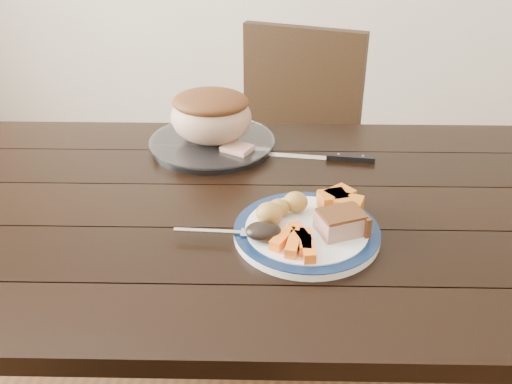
# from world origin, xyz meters

# --- Properties ---
(dining_table) EXTENTS (1.69, 1.07, 0.75)m
(dining_table) POSITION_xyz_m (0.00, 0.00, 0.66)
(dining_table) COLOR black
(dining_table) RESTS_ON ground
(chair_far) EXTENTS (0.50, 0.51, 0.93)m
(chair_far) POSITION_xyz_m (0.11, 0.74, 0.52)
(chair_far) COLOR black
(chair_far) RESTS_ON ground
(dinner_plate) EXTENTS (0.29, 0.29, 0.02)m
(dinner_plate) POSITION_xyz_m (0.19, -0.09, 0.76)
(dinner_plate) COLOR white
(dinner_plate) RESTS_ON dining_table
(plate_rim) EXTENTS (0.29, 0.29, 0.02)m
(plate_rim) POSITION_xyz_m (0.19, -0.09, 0.77)
(plate_rim) COLOR #0C1E3F
(plate_rim) RESTS_ON dinner_plate
(serving_platter) EXTENTS (0.32, 0.32, 0.02)m
(serving_platter) POSITION_xyz_m (-0.07, 0.28, 0.76)
(serving_platter) COLOR white
(serving_platter) RESTS_ON dining_table
(pork_slice) EXTENTS (0.11, 0.10, 0.04)m
(pork_slice) POSITION_xyz_m (0.26, -0.10, 0.79)
(pork_slice) COLOR tan
(pork_slice) RESTS_ON dinner_plate
(roasted_potatoes) EXTENTS (0.10, 0.10, 0.05)m
(roasted_potatoes) POSITION_xyz_m (0.14, -0.06, 0.79)
(roasted_potatoes) COLOR gold
(roasted_potatoes) RESTS_ON dinner_plate
(carrot_batons) EXTENTS (0.09, 0.11, 0.02)m
(carrot_batons) POSITION_xyz_m (0.18, -0.16, 0.78)
(carrot_batons) COLOR orange
(carrot_batons) RESTS_ON dinner_plate
(pumpkin_wedges) EXTENTS (0.10, 0.09, 0.04)m
(pumpkin_wedges) POSITION_xyz_m (0.26, -0.02, 0.79)
(pumpkin_wedges) COLOR orange
(pumpkin_wedges) RESTS_ON dinner_plate
(dark_mushroom) EXTENTS (0.07, 0.05, 0.03)m
(dark_mushroom) POSITION_xyz_m (0.11, -0.14, 0.79)
(dark_mushroom) COLOR black
(dark_mushroom) RESTS_ON dinner_plate
(fork) EXTENTS (0.18, 0.03, 0.00)m
(fork) POSITION_xyz_m (0.03, -0.13, 0.77)
(fork) COLOR silver
(fork) RESTS_ON dinner_plate
(roast_joint) EXTENTS (0.21, 0.18, 0.14)m
(roast_joint) POSITION_xyz_m (-0.07, 0.28, 0.83)
(roast_joint) COLOR tan
(roast_joint) RESTS_ON serving_platter
(cut_slice) EXTENTS (0.09, 0.08, 0.02)m
(cut_slice) POSITION_xyz_m (0.00, 0.23, 0.78)
(cut_slice) COLOR tan
(cut_slice) RESTS_ON serving_platter
(carving_knife) EXTENTS (0.32, 0.03, 0.01)m
(carving_knife) POSITION_xyz_m (0.24, 0.25, 0.76)
(carving_knife) COLOR silver
(carving_knife) RESTS_ON dining_table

